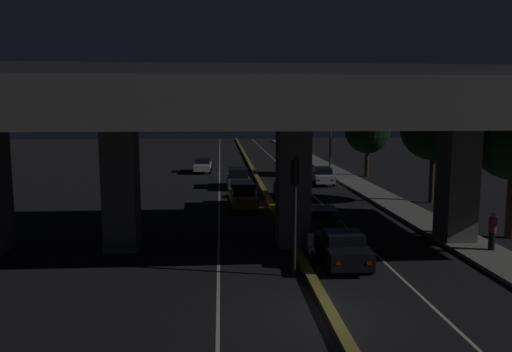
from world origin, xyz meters
TOP-DOWN VIEW (x-y plane):
  - ground_plane at (0.00, 0.00)m, footprint 200.00×200.00m
  - lane_line_left_inner at (-3.63, 35.00)m, footprint 0.12×126.00m
  - lane_line_right_inner at (3.63, 35.00)m, footprint 0.12×126.00m
  - median_divider at (0.00, 35.00)m, footprint 0.40×126.00m
  - sidewalk_right at (8.62, 28.00)m, footprint 2.49×126.00m
  - elevated_overpass at (-0.25, 8.60)m, footprint 35.21×11.37m
  - traffic_light_left_of_median at (-0.60, 4.11)m, footprint 0.30×0.49m
  - street_lamp at (7.61, 36.21)m, footprint 2.24×0.32m
  - car_black_lead at (1.71, 5.34)m, footprint 2.01×4.08m
  - car_dark_green_second at (1.94, 11.05)m, footprint 1.97×3.99m
  - car_dark_red_third at (1.73, 20.02)m, footprint 2.03×3.95m
  - car_white_fourth at (5.55, 28.68)m, footprint 2.00×4.87m
  - car_taxi_yellow_lead_oncoming at (-2.04, 18.24)m, footprint 1.98×4.62m
  - car_grey_second_oncoming at (-2.01, 27.15)m, footprint 2.00×4.41m
  - car_white_third_oncoming at (-5.42, 37.86)m, footprint 1.89×4.48m
  - motorcycle_white_filtering_near at (0.49, 6.24)m, footprint 0.34×1.70m
  - motorcycle_blue_filtering_mid at (0.86, 14.29)m, footprint 0.33×1.91m
  - motorcycle_black_filtering_far at (0.45, 20.63)m, footprint 0.32×1.94m
  - pedestrian_on_sidewalk at (9.05, 6.56)m, footprint 0.35×0.35m
  - roadside_tree_kerbside_mid at (11.58, 19.19)m, footprint 4.76×4.76m
  - roadside_tree_kerbside_far at (11.04, 33.35)m, footprint 4.46×4.46m

SIDE VIEW (x-z plane):
  - ground_plane at x=0.00m, z-range 0.00..0.00m
  - lane_line_left_inner at x=-3.63m, z-range 0.00..0.00m
  - lane_line_right_inner at x=3.63m, z-range 0.00..0.00m
  - sidewalk_right at x=8.62m, z-range 0.00..0.16m
  - median_divider at x=0.00m, z-range 0.00..0.21m
  - motorcycle_white_filtering_near at x=0.49m, z-range -0.10..1.35m
  - motorcycle_black_filtering_far at x=0.45m, z-range -0.11..1.36m
  - motorcycle_blue_filtering_mid at x=0.86m, z-range -0.11..1.37m
  - car_dark_green_second at x=1.94m, z-range 0.03..1.42m
  - car_black_lead at x=1.71m, z-range 0.01..1.47m
  - car_white_third_oncoming at x=-5.42m, z-range 0.02..1.46m
  - car_dark_red_third at x=1.73m, z-range 0.01..1.48m
  - car_white_fourth at x=5.55m, z-range 0.03..1.52m
  - car_grey_second_oncoming at x=-2.01m, z-range 0.02..1.68m
  - car_taxi_yellow_lead_oncoming at x=-2.04m, z-range 0.01..1.79m
  - pedestrian_on_sidewalk at x=9.05m, z-range 0.17..1.91m
  - traffic_light_left_of_median at x=-0.60m, z-range 0.89..5.74m
  - street_lamp at x=7.61m, z-range 0.71..7.88m
  - roadside_tree_kerbside_far at x=11.04m, z-range 1.15..7.93m
  - roadside_tree_kerbside_mid at x=11.58m, z-range 1.51..9.31m
  - elevated_overpass at x=-0.25m, z-range 2.22..11.03m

